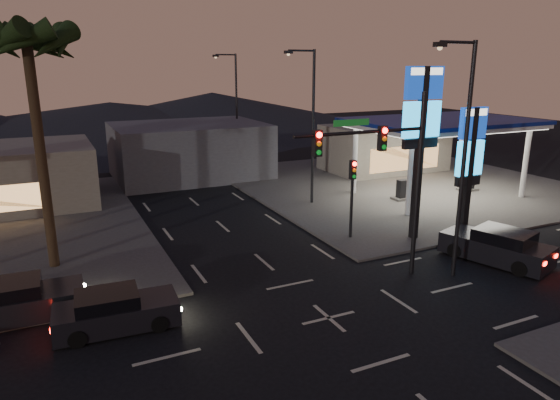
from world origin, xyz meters
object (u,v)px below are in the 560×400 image
suv_station (497,247)px  car_lane_b_mid (17,302)px  traffic_signal_mast (386,162)px  car_lane_a_front (115,311)px  gas_station (442,125)px  pylon_sign_tall (422,120)px  pylon_sign_short (470,153)px

suv_station → car_lane_b_mid: bearing=170.3°
traffic_signal_mast → car_lane_b_mid: size_ratio=1.71×
traffic_signal_mast → car_lane_a_front: size_ratio=1.81×
gas_station → car_lane_b_mid: bearing=-164.8°
traffic_signal_mast → car_lane_b_mid: (-14.12, 2.83, -4.53)m
car_lane_a_front → suv_station: bearing=-4.2°
pylon_sign_tall → suv_station: 7.17m
gas_station → pylon_sign_short: size_ratio=1.74×
car_lane_b_mid → suv_station: suv_station is taller
gas_station → pylon_sign_tall: size_ratio=1.36×
gas_station → pylon_sign_short: bearing=-123.7°
traffic_signal_mast → car_lane_a_front: traffic_signal_mast is taller
gas_station → traffic_signal_mast: (-12.24, -10.01, 0.15)m
pylon_sign_tall → car_lane_b_mid: pylon_sign_tall is taller
traffic_signal_mast → suv_station: (6.27, -0.65, -4.47)m
gas_station → suv_station: gas_station is taller
gas_station → car_lane_b_mid: size_ratio=2.61×
pylon_sign_tall → pylon_sign_short: (2.50, -1.00, -1.74)m
traffic_signal_mast → suv_station: bearing=-5.9°
gas_station → suv_station: bearing=-119.3°
car_lane_a_front → car_lane_b_mid: size_ratio=0.95×
gas_station → traffic_signal_mast: traffic_signal_mast is taller
gas_station → pylon_sign_tall: (-7.50, -6.50, 1.31)m
pylon_sign_short → pylon_sign_tall: bearing=158.2°
car_lane_a_front → pylon_sign_short: bearing=5.9°
gas_station → suv_station: size_ratio=2.33×
car_lane_a_front → car_lane_b_mid: (-3.16, 2.21, 0.04)m
car_lane_b_mid → suv_station: size_ratio=0.89×
car_lane_b_mid → pylon_sign_short: bearing=-0.9°
car_lane_a_front → suv_station: (17.24, -1.27, 0.10)m
traffic_signal_mast → suv_station: size_ratio=1.53×
pylon_sign_short → car_lane_a_front: size_ratio=1.58×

